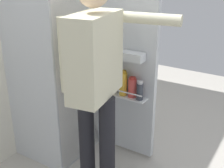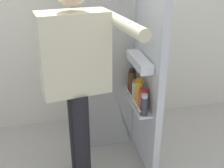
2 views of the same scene
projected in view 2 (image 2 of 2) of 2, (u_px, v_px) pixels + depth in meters
ground_plane at (109, 163)px, 2.56m from camera, size 5.78×5.78×0.00m
kitchen_wall at (91, 8)px, 2.81m from camera, size 4.40×0.10×2.47m
refrigerator at (102, 53)px, 2.61m from camera, size 0.63×1.14×1.80m
person at (77, 69)px, 1.99m from camera, size 0.64×0.75×1.64m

